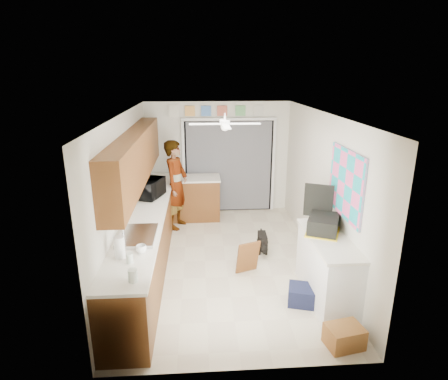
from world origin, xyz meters
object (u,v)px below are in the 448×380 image
object	(u,v)px
cardboard_box	(344,336)
paper_towel_roll	(120,247)
cup	(141,249)
suitcase	(323,224)
dog	(262,242)
man	(176,185)
navy_crate	(303,295)
microwave	(149,188)

from	to	relation	value
cardboard_box	paper_towel_roll	bearing A→B (deg)	166.89
cup	suitcase	xyz separation A→B (m)	(2.49, 0.49, 0.06)
paper_towel_roll	cardboard_box	size ratio (longest dim) A/B	0.65
dog	cup	bearing A→B (deg)	-133.53
paper_towel_roll	man	size ratio (longest dim) A/B	0.15
navy_crate	dog	xyz separation A→B (m)	(-0.32, 1.61, 0.07)
paper_towel_roll	man	world-z (taller)	man
paper_towel_roll	navy_crate	world-z (taller)	paper_towel_roll
suitcase	dog	distance (m)	1.66
suitcase	man	world-z (taller)	man
cup	microwave	bearing A→B (deg)	94.28
microwave	dog	world-z (taller)	microwave
suitcase	navy_crate	world-z (taller)	suitcase
paper_towel_roll	man	bearing A→B (deg)	80.77
cardboard_box	man	bearing A→B (deg)	119.83
suitcase	dog	world-z (taller)	suitcase
microwave	cup	bearing A→B (deg)	-157.28
cardboard_box	navy_crate	size ratio (longest dim) A/B	1.01
cup	navy_crate	size ratio (longest dim) A/B	0.32
microwave	paper_towel_roll	xyz separation A→B (m)	(-0.08, -2.32, -0.03)
microwave	cup	distance (m)	2.22
suitcase	man	distance (m)	3.37
paper_towel_roll	suitcase	xyz separation A→B (m)	(2.73, 0.60, -0.02)
dog	paper_towel_roll	bearing A→B (deg)	-135.37
paper_towel_roll	navy_crate	xyz separation A→B (m)	(2.41, 0.26, -0.95)
microwave	cup	xyz separation A→B (m)	(0.17, -2.21, -0.11)
cardboard_box	dog	bearing A→B (deg)	102.81
navy_crate	dog	distance (m)	1.64
suitcase	dog	xyz separation A→B (m)	(-0.64, 1.27, -0.86)
microwave	dog	size ratio (longest dim) A/B	1.22
microwave	dog	distance (m)	2.26
cup	cardboard_box	bearing A→B (deg)	-16.67
microwave	suitcase	size ratio (longest dim) A/B	1.13
suitcase	paper_towel_roll	bearing A→B (deg)	-143.39
cardboard_box	man	world-z (taller)	man
cup	cardboard_box	xyz separation A→B (m)	(2.42, -0.72, -0.86)
microwave	dog	bearing A→B (deg)	-84.06
suitcase	cardboard_box	bearing A→B (deg)	-69.00
navy_crate	dog	bearing A→B (deg)	101.10
suitcase	navy_crate	size ratio (longest dim) A/B	1.28
paper_towel_roll	dog	bearing A→B (deg)	41.76
cardboard_box	navy_crate	xyz separation A→B (m)	(-0.25, 0.88, -0.00)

